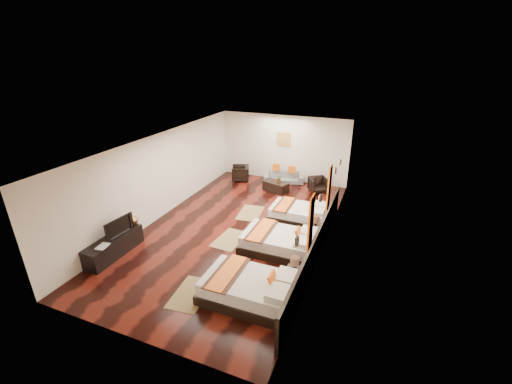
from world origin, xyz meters
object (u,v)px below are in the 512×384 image
at_px(bed_near, 252,289).
at_px(armchair_right, 318,185).
at_px(tv, 117,226).
at_px(book, 98,246).
at_px(bed_far, 300,213).
at_px(sofa, 284,177).
at_px(armchair_left, 240,173).
at_px(tv_console, 114,246).
at_px(bed_mid, 281,242).
at_px(nightstand_a, 294,276).
at_px(figurine, 132,219).
at_px(coffee_table, 276,186).
at_px(table_plant, 279,178).
at_px(nightstand_b, 315,232).

relative_size(bed_near, armchair_right, 3.28).
relative_size(tv, book, 2.68).
relative_size(bed_far, sofa, 1.15).
bearing_deg(sofa, armchair_left, 177.77).
bearing_deg(tv_console, bed_mid, 24.39).
distance_m(nightstand_a, figurine, 4.97).
distance_m(bed_mid, sofa, 5.33).
bearing_deg(bed_far, figurine, -143.46).
bearing_deg(bed_mid, coffee_table, 110.82).
relative_size(bed_mid, tv, 2.34).
xyz_separation_m(bed_near, book, (-4.20, -0.25, 0.28)).
height_order(armchair_right, table_plant, table_plant).
xyz_separation_m(bed_mid, tv, (-4.15, -1.73, 0.53)).
distance_m(bed_far, sofa, 3.47).
bearing_deg(sofa, tv_console, -127.70).
relative_size(tv_console, armchair_left, 2.48).
bearing_deg(figurine, armchair_right, 53.53).
distance_m(tv_console, armchair_right, 7.78).
bearing_deg(bed_far, tv, -138.05).
bearing_deg(nightstand_a, sofa, 109.62).
distance_m(bed_far, figurine, 5.24).
bearing_deg(table_plant, sofa, 96.80).
height_order(book, coffee_table, book).
relative_size(sofa, coffee_table, 1.67).
distance_m(bed_far, nightstand_a, 3.40).
xyz_separation_m(nightstand_b, figurine, (-4.95, -2.01, 0.44)).
relative_size(nightstand_b, sofa, 0.50).
relative_size(bed_near, book, 6.44).
bearing_deg(armchair_left, book, -28.84).
bearing_deg(bed_mid, armchair_left, 126.00).
relative_size(bed_far, table_plant, 6.71).
bearing_deg(sofa, table_plant, -100.15).
bearing_deg(table_plant, tv, -115.03).
height_order(bed_far, book, bed_far).
distance_m(tv, sofa, 7.33).
height_order(coffee_table, table_plant, table_plant).
distance_m(nightstand_b, coffee_table, 3.90).
bearing_deg(armchair_right, bed_near, -124.10).
xyz_separation_m(book, sofa, (2.65, 7.50, -0.32)).
bearing_deg(bed_near, armchair_right, 89.68).
height_order(nightstand_a, tv, tv).
relative_size(book, table_plant, 1.20).
xyz_separation_m(bed_far, nightstand_b, (0.75, -1.10, 0.04)).
relative_size(sofa, armchair_left, 2.30).
relative_size(nightstand_a, tv_console, 0.44).
height_order(nightstand_b, armchair_left, nightstand_b).
bearing_deg(armchair_right, bed_far, -124.68).
xyz_separation_m(nightstand_b, sofa, (-2.29, 4.20, -0.05)).
xyz_separation_m(armchair_left, coffee_table, (1.82, -0.57, -0.13)).
bearing_deg(coffee_table, nightstand_a, -66.92).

